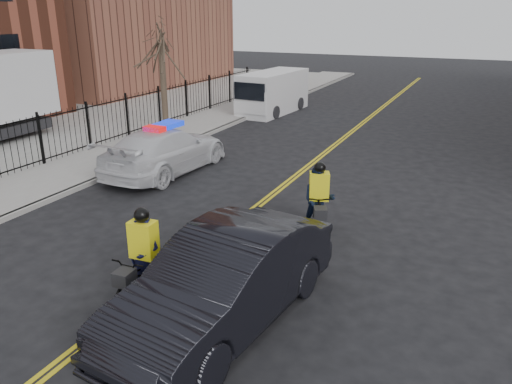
{
  "coord_description": "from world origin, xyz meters",
  "views": [
    {
      "loc": [
        5.89,
        -8.96,
        5.54
      ],
      "look_at": [
        0.93,
        1.64,
        1.3
      ],
      "focal_mm": 35.0,
      "sensor_mm": 36.0,
      "label": 1
    }
  ],
  "objects": [
    {
      "name": "ground",
      "position": [
        0.0,
        0.0,
        0.0
      ],
      "size": [
        120.0,
        120.0,
        0.0
      ],
      "primitive_type": "plane",
      "color": "black",
      "rests_on": "ground"
    },
    {
      "name": "center_line_right",
      "position": [
        0.08,
        8.0,
        0.01
      ],
      "size": [
        0.1,
        60.0,
        0.01
      ],
      "primitive_type": "cube",
      "color": "gold",
      "rests_on": "ground"
    },
    {
      "name": "center_line_left",
      "position": [
        -0.08,
        8.0,
        0.01
      ],
      "size": [
        0.1,
        60.0,
        0.01
      ],
      "primitive_type": "cube",
      "color": "gold",
      "rests_on": "ground"
    },
    {
      "name": "curb",
      "position": [
        -6.0,
        8.0,
        0.07
      ],
      "size": [
        0.2,
        60.0,
        0.15
      ],
      "primitive_type": "cube",
      "color": "gray",
      "rests_on": "ground"
    },
    {
      "name": "cyclist_near",
      "position": [
        0.09,
        -1.81,
        0.69
      ],
      "size": [
        0.82,
        2.05,
        1.97
      ],
      "rotation": [
        0.0,
        0.0,
        0.06
      ],
      "color": "black",
      "rests_on": "ground"
    },
    {
      "name": "police_cruiser",
      "position": [
        -4.47,
        5.47,
        0.83
      ],
      "size": [
        2.42,
        5.7,
        1.8
      ],
      "rotation": [
        0.0,
        0.0,
        3.12
      ],
      "color": "silver",
      "rests_on": "ground"
    },
    {
      "name": "dark_sedan",
      "position": [
        1.97,
        -1.93,
        0.9
      ],
      "size": [
        2.52,
        5.63,
        1.79
      ],
      "primitive_type": "imported",
      "rotation": [
        0.0,
        0.0,
        -0.12
      ],
      "color": "black",
      "rests_on": "ground"
    },
    {
      "name": "street_tree",
      "position": [
        -7.6,
        10.0,
        3.53
      ],
      "size": [
        3.2,
        3.2,
        4.8
      ],
      "color": "#35271F",
      "rests_on": "sidewalk"
    },
    {
      "name": "iron_fence",
      "position": [
        -9.0,
        8.0,
        1.0
      ],
      "size": [
        0.12,
        28.0,
        2.0
      ],
      "primitive_type": null,
      "color": "black",
      "rests_on": "ground"
    },
    {
      "name": "sidewalk",
      "position": [
        -7.5,
        8.0,
        0.07
      ],
      "size": [
        3.0,
        60.0,
        0.15
      ],
      "primitive_type": "cube",
      "color": "gray",
      "rests_on": "ground"
    },
    {
      "name": "cargo_van",
      "position": [
        -5.51,
        17.59,
        1.13
      ],
      "size": [
        2.45,
        5.67,
        2.32
      ],
      "rotation": [
        0.0,
        0.0,
        -0.07
      ],
      "color": "silver",
      "rests_on": "ground"
    },
    {
      "name": "cyclist_far",
      "position": [
        2.2,
        2.8,
        0.76
      ],
      "size": [
        1.22,
        1.96,
        1.92
      ],
      "rotation": [
        0.0,
        0.0,
        0.39
      ],
      "color": "black",
      "rests_on": "ground"
    }
  ]
}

